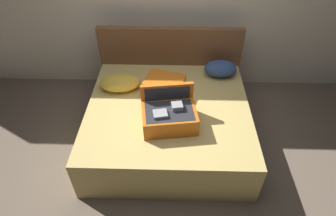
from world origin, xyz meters
TOP-DOWN VIEW (x-y plane):
  - ground_plane at (0.00, 0.00)m, footprint 12.00×12.00m
  - bed at (0.00, 0.40)m, footprint 1.81×1.70m
  - headboard at (0.00, 1.29)m, footprint 1.85×0.08m
  - hard_case_large at (0.01, 0.14)m, footprint 0.60×0.49m
  - hard_case_medium at (-0.05, 0.66)m, footprint 0.51×0.44m
  - pillow_near_headboard at (0.64, 1.04)m, footprint 0.41×0.29m
  - pillow_center_head at (-0.58, 0.73)m, footprint 0.51×0.35m

SIDE VIEW (x-z plane):
  - ground_plane at x=0.00m, z-range 0.00..0.00m
  - bed at x=0.00m, z-range 0.00..0.52m
  - headboard at x=0.00m, z-range 0.00..1.03m
  - pillow_center_head at x=-0.58m, z-range 0.52..0.68m
  - pillow_near_headboard at x=0.64m, z-range 0.52..0.71m
  - hard_case_medium at x=-0.05m, z-range 0.52..0.71m
  - hard_case_large at x=0.01m, z-range 0.45..0.82m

